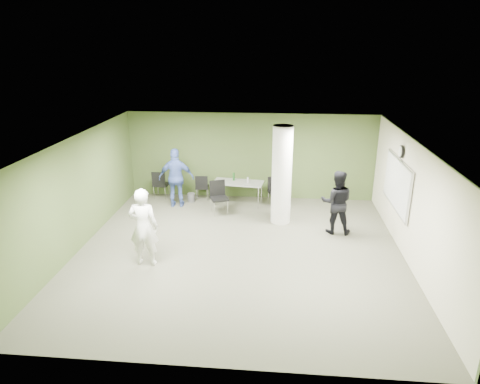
# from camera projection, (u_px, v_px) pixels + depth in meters

# --- Properties ---
(floor) EXTENTS (8.00, 8.00, 0.00)m
(floor) POSITION_uv_depth(u_px,v_px,m) (239.00, 252.00, 10.60)
(floor) COLOR #535141
(floor) RESTS_ON ground
(ceiling) EXTENTS (8.00, 8.00, 0.00)m
(ceiling) POSITION_uv_depth(u_px,v_px,m) (239.00, 141.00, 9.66)
(ceiling) COLOR white
(ceiling) RESTS_ON wall_back
(wall_back) EXTENTS (8.00, 2.80, 0.02)m
(wall_back) POSITION_uv_depth(u_px,v_px,m) (251.00, 156.00, 13.88)
(wall_back) COLOR #495F2C
(wall_back) RESTS_ON floor
(wall_left) EXTENTS (0.02, 8.00, 2.80)m
(wall_left) POSITION_uv_depth(u_px,v_px,m) (77.00, 194.00, 10.47)
(wall_left) COLOR #495F2C
(wall_left) RESTS_ON floor
(wall_right_cream) EXTENTS (0.02, 8.00, 2.80)m
(wall_right_cream) POSITION_uv_depth(u_px,v_px,m) (413.00, 205.00, 9.78)
(wall_right_cream) COLOR beige
(wall_right_cream) RESTS_ON floor
(column) EXTENTS (0.56, 0.56, 2.80)m
(column) POSITION_uv_depth(u_px,v_px,m) (282.00, 175.00, 11.92)
(column) COLOR silver
(column) RESTS_ON floor
(whiteboard) EXTENTS (0.05, 2.30, 1.30)m
(whiteboard) POSITION_uv_depth(u_px,v_px,m) (397.00, 184.00, 10.88)
(whiteboard) COLOR silver
(whiteboard) RESTS_ON wall_right_cream
(wall_clock) EXTENTS (0.06, 0.32, 0.32)m
(wall_clock) POSITION_uv_depth(u_px,v_px,m) (401.00, 152.00, 10.60)
(wall_clock) COLOR black
(wall_clock) RESTS_ON wall_right_cream
(folding_table) EXTENTS (1.64, 0.88, 0.99)m
(folding_table) POSITION_uv_depth(u_px,v_px,m) (238.00, 183.00, 13.48)
(folding_table) COLOR #979792
(folding_table) RESTS_ON floor
(wastebasket) EXTENTS (0.24, 0.24, 0.28)m
(wastebasket) POSITION_uv_depth(u_px,v_px,m) (191.00, 197.00, 13.87)
(wastebasket) COLOR #4C4C4C
(wastebasket) RESTS_ON floor
(chair_back_left) EXTENTS (0.51, 0.51, 0.94)m
(chair_back_left) POSITION_uv_depth(u_px,v_px,m) (160.00, 183.00, 14.01)
(chair_back_left) COLOR black
(chair_back_left) RESTS_ON floor
(chair_back_right) EXTENTS (0.45, 0.45, 0.85)m
(chair_back_right) POSITION_uv_depth(u_px,v_px,m) (202.00, 185.00, 13.92)
(chair_back_right) COLOR black
(chair_back_right) RESTS_ON floor
(chair_table_left) EXTENTS (0.64, 0.64, 0.99)m
(chair_table_left) POSITION_uv_depth(u_px,v_px,m) (218.00, 194.00, 12.85)
(chair_table_left) COLOR black
(chair_table_left) RESTS_ON floor
(chair_table_right) EXTENTS (0.57, 0.57, 0.91)m
(chair_table_right) POSITION_uv_depth(u_px,v_px,m) (275.00, 189.00, 13.47)
(chair_table_right) COLOR black
(chair_table_right) RESTS_ON floor
(woman_white) EXTENTS (0.68, 0.45, 1.87)m
(woman_white) POSITION_uv_depth(u_px,v_px,m) (144.00, 227.00, 9.74)
(woman_white) COLOR white
(woman_white) RESTS_ON floor
(man_black) EXTENTS (0.90, 0.72, 1.75)m
(man_black) POSITION_uv_depth(u_px,v_px,m) (337.00, 202.00, 11.41)
(man_black) COLOR black
(man_black) RESTS_ON floor
(man_blue) EXTENTS (1.13, 0.56, 1.86)m
(man_blue) POSITION_uv_depth(u_px,v_px,m) (176.00, 178.00, 13.23)
(man_blue) COLOR #435CA8
(man_blue) RESTS_ON floor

